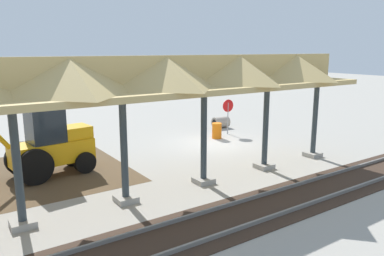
% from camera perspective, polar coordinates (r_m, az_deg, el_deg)
% --- Properties ---
extents(ground_plane, '(120.00, 120.00, 0.00)m').
position_cam_1_polar(ground_plane, '(20.70, 3.21, -2.36)').
color(ground_plane, '#9E998E').
extents(platform_canopy, '(20.81, 3.20, 4.90)m').
position_cam_1_polar(platform_canopy, '(12.22, -10.72, 7.32)').
color(platform_canopy, '#9E998E').
rests_on(platform_canopy, ground).
extents(rail_tracks, '(60.00, 2.58, 0.15)m').
position_cam_1_polar(rail_tracks, '(15.52, 21.11, -7.99)').
color(rail_tracks, slate).
rests_on(rail_tracks, ground).
extents(stop_sign, '(0.76, 0.08, 2.13)m').
position_cam_1_polar(stop_sign, '(22.79, 5.51, 2.84)').
color(stop_sign, gray).
rests_on(stop_sign, ground).
extents(backhoe, '(5.42, 2.03, 2.82)m').
position_cam_1_polar(backhoe, '(16.29, -21.08, -2.53)').
color(backhoe, orange).
rests_on(backhoe, ground).
extents(concrete_pipe, '(1.08, 0.79, 0.74)m').
position_cam_1_polar(concrete_pipe, '(24.77, 4.41, 0.88)').
color(concrete_pipe, '#9E9384').
rests_on(concrete_pipe, ground).
extents(traffic_barrel, '(0.56, 0.56, 0.90)m').
position_cam_1_polar(traffic_barrel, '(21.81, 3.80, -0.41)').
color(traffic_barrel, orange).
rests_on(traffic_barrel, ground).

